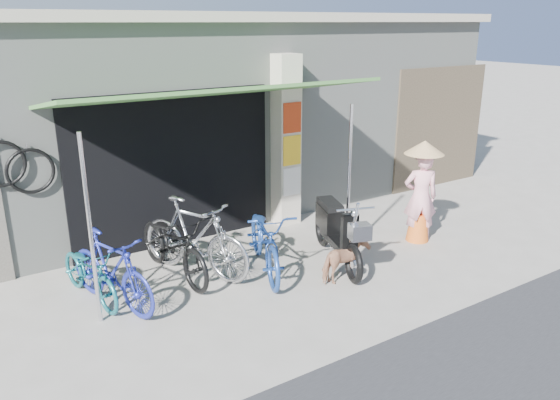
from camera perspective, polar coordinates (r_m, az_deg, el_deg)
ground at (r=7.80m, az=5.31°, el=-8.69°), size 80.00×80.00×0.00m
bicycle_shop at (r=11.50m, az=-10.50°, el=9.49°), size 12.30×5.30×3.66m
shop_pillar at (r=9.65m, az=0.54°, el=6.13°), size 0.42×0.44×3.00m
awning at (r=7.91m, az=-6.88°, el=10.80°), size 4.60×1.88×2.72m
neighbour_right at (r=12.52m, az=16.32°, el=7.27°), size 2.60×0.06×2.60m
bike_teal at (r=7.59m, az=-19.25°, el=-7.13°), size 0.78×1.59×0.80m
bike_blue at (r=7.30m, az=-17.21°, el=-7.03°), size 0.98×1.75×1.01m
bike_black at (r=7.92m, az=-11.03°, el=-4.55°), size 0.83×1.95×1.00m
bike_silver at (r=7.91m, az=-8.92°, el=-3.87°), size 1.31×1.95×1.14m
bike_navy at (r=7.93m, az=-1.54°, el=-4.11°), size 1.30×2.04×1.01m
street_dog at (r=7.77m, az=6.80°, el=-6.30°), size 0.77×0.44×0.62m
moped at (r=8.29m, az=5.91°, el=-3.22°), size 0.84×1.89×1.10m
nun at (r=9.23m, az=14.51°, el=0.81°), size 0.67×0.64×1.71m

